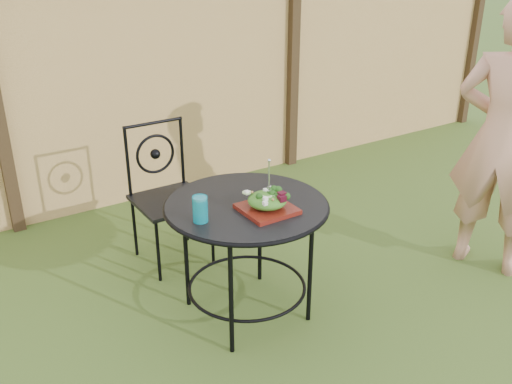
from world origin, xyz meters
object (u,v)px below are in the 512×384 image
Objects in this scene: patio_table at (247,225)px; diner at (505,139)px; patio_chair at (167,191)px; salad_plate at (267,209)px.

diner reaches higher than patio_table.
patio_table is 0.51× the size of diner.
patio_table is 0.87m from patio_chair.
patio_chair is 0.53× the size of diner.
patio_table is 0.21m from salad_plate.
patio_chair reaches higher than salad_plate.
patio_table is 0.97× the size of patio_chair.
salad_plate is at bearing -81.99° from patio_chair.
diner is at bearing -35.28° from patio_chair.
salad_plate reaches higher than patio_table.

